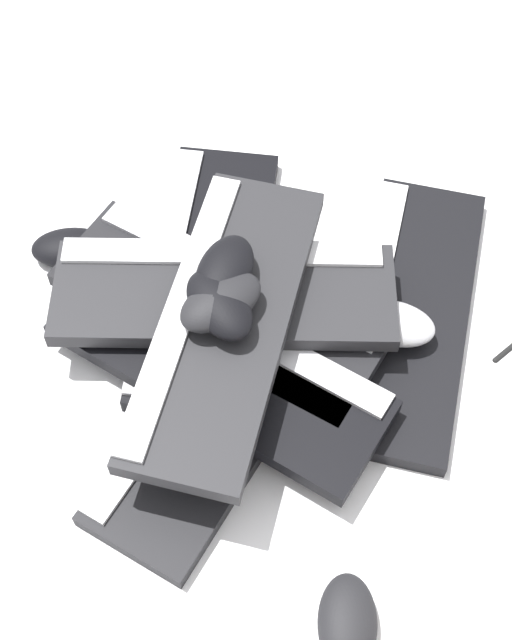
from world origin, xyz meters
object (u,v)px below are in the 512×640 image
at_px(mouse_0, 221,302).
at_px(mouse_4, 225,271).
at_px(keyboard_5, 224,292).
at_px(mouse_2, 347,623).
at_px(keyboard_0, 223,405).
at_px(keyboard_3, 217,308).
at_px(keyboard_4, 220,366).
at_px(keyboard_2, 205,272).
at_px(keyboard_6, 224,321).
at_px(mouse_6, 71,248).
at_px(mouse_5, 393,323).
at_px(mouse_1, 219,305).
at_px(keyboard_1, 409,313).

relative_size(mouse_0, mouse_4, 1.00).
height_order(keyboard_5, mouse_2, keyboard_5).
height_order(mouse_0, mouse_2, mouse_0).
xyz_separation_m(keyboard_0, keyboard_3, (-0.13, -0.03, 0.03)).
relative_size(keyboard_4, mouse_0, 4.20).
bearing_deg(keyboard_4, keyboard_2, -163.99).
relative_size(keyboard_0, mouse_4, 4.21).
distance_m(keyboard_6, mouse_0, 0.04).
bearing_deg(mouse_6, keyboard_5, -30.97).
relative_size(keyboard_0, mouse_5, 4.21).
bearing_deg(keyboard_6, mouse_2, 29.35).
xyz_separation_m(keyboard_2, mouse_1, (0.13, 0.04, 0.13)).
xyz_separation_m(keyboard_0, keyboard_6, (-0.07, -0.01, 0.09)).
relative_size(keyboard_0, mouse_2, 4.21).
height_order(keyboard_2, keyboard_3, keyboard_3).
height_order(keyboard_1, mouse_6, mouse_6).
bearing_deg(mouse_2, keyboard_0, -149.12).
relative_size(mouse_0, mouse_1, 1.00).
xyz_separation_m(keyboard_1, mouse_5, (0.04, -0.02, 0.04)).
height_order(keyboard_6, mouse_4, mouse_4).
height_order(keyboard_0, mouse_6, mouse_6).
xyz_separation_m(keyboard_4, mouse_2, (0.29, 0.18, -0.02)).
bearing_deg(keyboard_1, keyboard_4, -61.49).
relative_size(keyboard_0, keyboard_5, 1.02).
bearing_deg(mouse_4, keyboard_0, 17.11).
distance_m(keyboard_5, mouse_1, 0.09).
xyz_separation_m(keyboard_1, keyboard_5, (0.04, -0.24, 0.06)).
bearing_deg(mouse_5, keyboard_6, -156.29).
bearing_deg(mouse_2, keyboard_2, -156.90).
distance_m(mouse_4, mouse_6, 0.28).
bearing_deg(mouse_2, mouse_1, -153.71).
distance_m(keyboard_5, mouse_5, 0.22).
distance_m(keyboard_1, keyboard_5, 0.25).
distance_m(keyboard_4, mouse_4, 0.12).
bearing_deg(mouse_2, keyboard_4, -151.61).
distance_m(keyboard_6, mouse_5, 0.22).
bearing_deg(mouse_1, keyboard_0, -29.07).
height_order(keyboard_4, mouse_1, mouse_1).
distance_m(keyboard_0, keyboard_5, 0.14).
distance_m(keyboard_0, mouse_1, 0.14).
relative_size(keyboard_0, keyboard_2, 1.05).
height_order(mouse_1, mouse_4, same).
xyz_separation_m(keyboard_1, keyboard_6, (0.10, -0.24, 0.09)).
bearing_deg(mouse_6, keyboard_0, -51.85).
bearing_deg(mouse_4, keyboard_6, 17.61).
bearing_deg(keyboard_6, keyboard_3, -161.03).
relative_size(keyboard_1, mouse_6, 4.13).
height_order(mouse_1, mouse_5, mouse_1).
distance_m(keyboard_0, keyboard_1, 0.28).
relative_size(mouse_2, mouse_4, 1.00).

